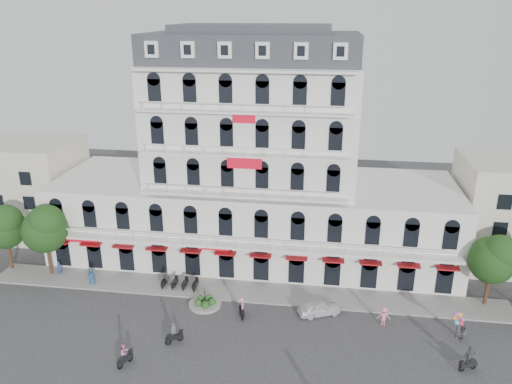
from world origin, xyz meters
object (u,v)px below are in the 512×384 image
at_px(parked_car, 319,308).
at_px(rider_west, 174,334).
at_px(rider_southwest, 125,355).
at_px(balloon_vendor, 461,327).
at_px(rider_northeast, 469,358).
at_px(rider_center, 242,307).

distance_m(parked_car, rider_west, 13.72).
bearing_deg(parked_car, rider_west, 94.08).
relative_size(rider_southwest, balloon_vendor, 0.81).
bearing_deg(rider_west, rider_northeast, -38.06).
xyz_separation_m(parked_car, rider_center, (-7.17, -1.44, 0.34)).
bearing_deg(rider_center, rider_northeast, 58.94).
distance_m(rider_northeast, rider_center, 19.72).
relative_size(rider_southwest, rider_center, 0.99).
relative_size(rider_west, rider_southwest, 1.01).
bearing_deg(balloon_vendor, parked_car, 169.83).
bearing_deg(balloon_vendor, rider_center, 177.77).
bearing_deg(rider_center, balloon_vendor, 70.62).
relative_size(rider_west, balloon_vendor, 0.81).
height_order(rider_center, balloon_vendor, balloon_vendor).
bearing_deg(parked_car, rider_northeast, -139.78).
relative_size(parked_car, rider_northeast, 1.75).
xyz_separation_m(rider_southwest, rider_northeast, (27.33, 3.33, 0.18)).
distance_m(rider_west, rider_southwest, 4.57).
height_order(rider_west, rider_center, rider_center).
height_order(rider_west, balloon_vendor, balloon_vendor).
bearing_deg(rider_southwest, rider_center, -20.76).
distance_m(rider_west, rider_northeast, 24.25).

